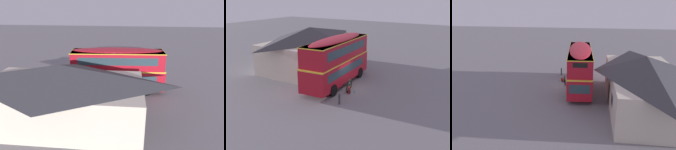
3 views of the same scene
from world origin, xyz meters
TOP-DOWN VIEW (x-y plane):
  - ground_plane at (0.00, 0.00)m, footprint 120.00×120.00m
  - double_decker_bus at (0.60, 1.36)m, footprint 10.07×3.19m
  - touring_bicycle at (-0.39, -0.55)m, footprint 1.66×0.67m
  - backpack_on_ground at (-1.05, -0.94)m, footprint 0.39×0.35m
  - water_bottle_blue_sports at (-0.72, -1.31)m, footprint 0.07×0.07m
  - pub_building at (4.50, 7.71)m, footprint 13.13×6.90m
  - kerb_bollard at (-3.62, -1.45)m, footprint 0.16×0.16m

SIDE VIEW (x-z plane):
  - ground_plane at x=0.00m, z-range 0.00..0.00m
  - water_bottle_blue_sports at x=-0.72m, z-range -0.01..0.25m
  - backpack_on_ground at x=-1.05m, z-range 0.01..0.50m
  - touring_bicycle at x=-0.39m, z-range -0.16..0.91m
  - kerb_bollard at x=-3.62m, z-range 0.01..0.98m
  - pub_building at x=4.50m, z-range 0.05..4.98m
  - double_decker_bus at x=0.60m, z-range 0.25..5.04m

